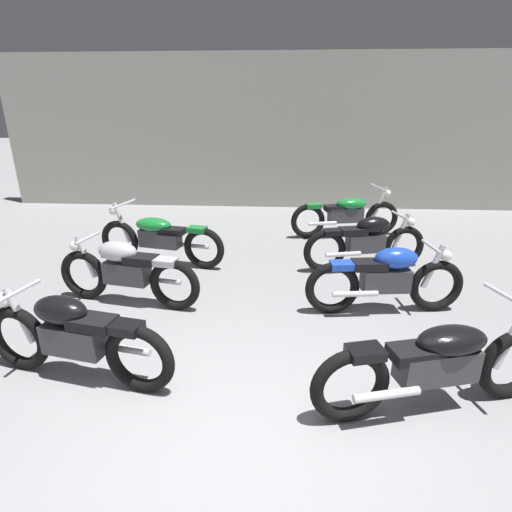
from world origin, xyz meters
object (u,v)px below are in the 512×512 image
at_px(motorcycle_left_row_2, 159,237).
at_px(motorcycle_right_row_1, 386,278).
at_px(motorcycle_right_row_3, 346,214).
at_px(motorcycle_left_row_0, 74,336).
at_px(motorcycle_right_row_0, 439,363).
at_px(motorcycle_left_row_1, 126,271).
at_px(motorcycle_right_row_2, 366,241).

distance_m(motorcycle_left_row_2, motorcycle_right_row_1, 3.55).
relative_size(motorcycle_left_row_2, motorcycle_right_row_3, 1.00).
distance_m(motorcycle_left_row_0, motorcycle_right_row_1, 3.51).
bearing_deg(motorcycle_right_row_1, motorcycle_right_row_0, -89.31).
bearing_deg(motorcycle_left_row_1, motorcycle_right_row_0, -27.94).
xyz_separation_m(motorcycle_left_row_2, motorcycle_right_row_2, (3.26, -0.02, 0.01)).
height_order(motorcycle_right_row_0, motorcycle_right_row_3, same).
relative_size(motorcycle_left_row_0, motorcycle_right_row_2, 1.00).
distance_m(motorcycle_left_row_1, motorcycle_right_row_3, 4.48).
distance_m(motorcycle_left_row_0, motorcycle_left_row_1, 1.55).
relative_size(motorcycle_left_row_2, motorcycle_right_row_1, 1.09).
bearing_deg(motorcycle_left_row_1, motorcycle_left_row_0, -86.64).
relative_size(motorcycle_left_row_1, motorcycle_right_row_2, 1.01).
relative_size(motorcycle_left_row_1, motorcycle_right_row_1, 0.99).
xyz_separation_m(motorcycle_left_row_2, motorcycle_right_row_1, (3.24, -1.44, 0.01)).
height_order(motorcycle_left_row_2, motorcycle_right_row_0, same).
height_order(motorcycle_left_row_2, motorcycle_right_row_1, motorcycle_left_row_2).
bearing_deg(motorcycle_left_row_0, motorcycle_right_row_2, 42.87).
bearing_deg(motorcycle_right_row_1, motorcycle_left_row_0, -154.09).
bearing_deg(motorcycle_left_row_0, motorcycle_right_row_1, 25.91).
xyz_separation_m(motorcycle_left_row_2, motorcycle_right_row_0, (3.26, -3.16, 0.00)).
relative_size(motorcycle_right_row_1, motorcycle_right_row_2, 1.01).
xyz_separation_m(motorcycle_left_row_0, motorcycle_right_row_0, (3.18, -0.19, -0.01)).
height_order(motorcycle_right_row_2, motorcycle_right_row_3, motorcycle_right_row_3).
distance_m(motorcycle_right_row_1, motorcycle_right_row_3, 3.13).
distance_m(motorcycle_left_row_0, motorcycle_right_row_0, 3.19).
height_order(motorcycle_left_row_1, motorcycle_right_row_0, motorcycle_right_row_0).
bearing_deg(motorcycle_right_row_0, motorcycle_right_row_1, 90.69).
height_order(motorcycle_left_row_0, motorcycle_right_row_0, motorcycle_right_row_0).
bearing_deg(motorcycle_right_row_0, motorcycle_right_row_3, 90.70).
xyz_separation_m(motorcycle_right_row_1, motorcycle_right_row_2, (0.02, 1.42, 0.00)).
relative_size(motorcycle_right_row_0, motorcycle_right_row_2, 1.09).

